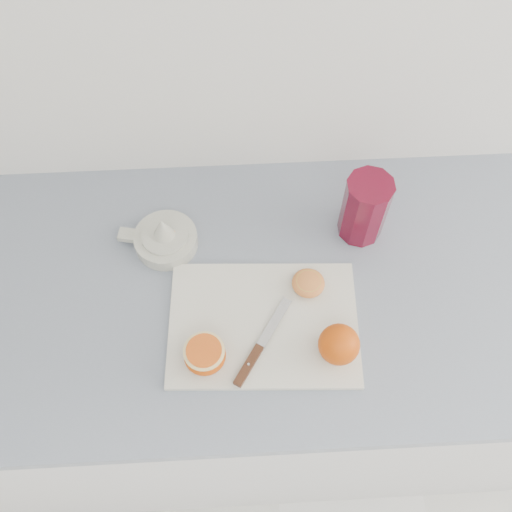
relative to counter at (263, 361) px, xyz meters
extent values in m
cube|color=silver|center=(0.00, 0.00, -0.02)|extent=(2.49, 0.60, 0.86)
cube|color=gray|center=(0.00, 0.00, 0.43)|extent=(2.56, 0.64, 0.03)
cube|color=beige|center=(-0.01, -0.09, 0.45)|extent=(0.37, 0.27, 0.01)
sphere|color=orange|center=(0.12, -0.15, 0.49)|extent=(0.07, 0.07, 0.07)
ellipsoid|color=orange|center=(-0.12, -0.15, 0.48)|extent=(0.08, 0.08, 0.04)
cylinder|color=#F2E190|center=(-0.12, -0.15, 0.50)|extent=(0.07, 0.07, 0.00)
cylinder|color=#F15319|center=(-0.12, -0.15, 0.50)|extent=(0.06, 0.06, 0.00)
ellipsoid|color=orange|center=(0.08, -0.02, 0.47)|extent=(0.06, 0.06, 0.03)
cylinder|color=gold|center=(0.08, -0.02, 0.48)|extent=(0.05, 0.05, 0.00)
cube|color=#4F2815|center=(-0.04, -0.17, 0.46)|extent=(0.06, 0.08, 0.01)
cube|color=#B7B7BC|center=(0.01, -0.09, 0.46)|extent=(0.07, 0.10, 0.00)
cylinder|color=#B7B7BC|center=(-0.04, -0.17, 0.46)|extent=(0.00, 0.00, 0.01)
cylinder|color=beige|center=(-0.20, 0.10, 0.46)|extent=(0.13, 0.13, 0.03)
cylinder|color=beige|center=(-0.20, 0.10, 0.48)|extent=(0.09, 0.09, 0.01)
cone|color=beige|center=(-0.20, 0.10, 0.51)|extent=(0.04, 0.04, 0.05)
cube|color=beige|center=(-0.27, 0.12, 0.46)|extent=(0.05, 0.03, 0.01)
ellipsoid|color=orange|center=(-0.19, 0.09, 0.48)|extent=(0.01, 0.01, 0.00)
ellipsoid|color=orange|center=(-0.21, 0.11, 0.48)|extent=(0.01, 0.01, 0.00)
ellipsoid|color=orange|center=(-0.20, 0.09, 0.48)|extent=(0.01, 0.01, 0.00)
ellipsoid|color=orange|center=(-0.18, 0.10, 0.48)|extent=(0.01, 0.01, 0.00)
cylinder|color=maroon|center=(0.20, 0.12, 0.52)|extent=(0.09, 0.09, 0.15)
cylinder|color=#EA6C00|center=(0.20, 0.12, 0.46)|extent=(0.07, 0.07, 0.02)
cylinder|color=maroon|center=(0.20, 0.12, 0.59)|extent=(0.09, 0.09, 0.00)
camera|label=1|loc=(-0.05, -0.51, 1.44)|focal=40.00mm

